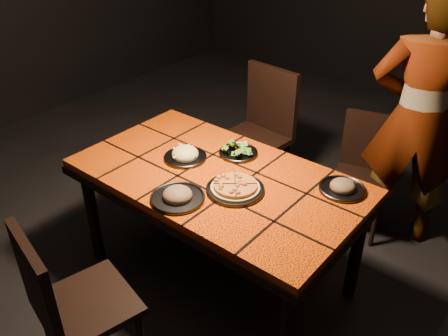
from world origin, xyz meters
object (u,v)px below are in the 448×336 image
Objects in this scene: diner at (418,120)px; plate_pizza at (235,188)px; dining_table at (217,186)px; plate_pasta at (185,155)px; chair_far_left at (261,126)px; chair_near at (67,301)px; chair_far_right at (365,166)px.

diner is 1.30m from plate_pizza.
plate_pasta reaches higher than dining_table.
dining_table is at bearing -3.05° from plate_pasta.
plate_pasta is (-0.94, -1.11, -0.10)m from diner.
chair_near is at bearing -76.42° from chair_far_left.
chair_near reaches higher than plate_pizza.
chair_far_left is at bearing 172.97° from chair_far_right.
chair_near reaches higher than chair_far_right.
chair_far_right is 2.27× the size of plate_pizza.
chair_near is at bearing 48.01° from diner.
diner is at bearing -96.45° from chair_near.
diner reaches higher than chair_far_left.
chair_far_left is 0.57× the size of diner.
plate_pizza is at bearing -117.49° from chair_far_right.
chair_far_right is at bearing -90.58° from chair_near.
dining_table is at bearing -126.90° from chair_far_right.
chair_far_left reaches higher than plate_pizza.
dining_table is 1.15m from chair_far_right.
chair_near is 1.12× the size of chair_far_right.
diner is (1.05, 0.18, 0.30)m from chair_far_left.
chair_far_right is at bearing 12.48° from chair_far_left.
diner is at bearing 1.90° from chair_far_right.
plate_pizza is 0.44m from plate_pasta.
chair_near is 2.09m from chair_far_right.
chair_far_left reaches higher than chair_near.
chair_near is at bearing -104.98° from plate_pizza.
chair_near is 2.26m from diner.
chair_far_right is 3.28× the size of plate_pasta.
plate_pasta is at bearing 169.90° from plate_pizza.
chair_near is at bearing -79.36° from plate_pasta.
dining_table is 0.21m from plate_pizza.
chair_far_left is at bearing 118.17° from plate_pizza.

